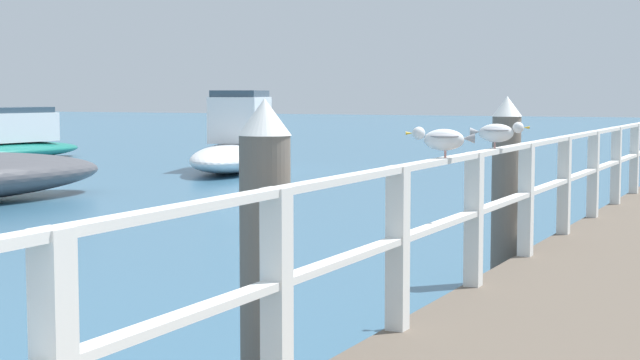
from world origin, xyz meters
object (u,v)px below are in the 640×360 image
object	(u,v)px
dock_piling_near	(265,266)
boat_0	(0,143)
seagull_background	(497,132)
boat_2	(237,144)
dock_piling_far	(506,189)
seagull_foreground	(443,138)

from	to	relation	value
dock_piling_near	boat_0	distance (m)	24.19
boat_0	seagull_background	bearing A→B (deg)	-30.66
seagull_background	boat_2	size ratio (longest dim) A/B	0.08
dock_piling_near	seagull_background	world-z (taller)	dock_piling_near
dock_piling_far	boat_0	world-z (taller)	dock_piling_far
dock_piling_near	seagull_foreground	distance (m)	2.01
boat_0	boat_2	size ratio (longest dim) A/B	1.09
dock_piling_far	seagull_foreground	xyz separation A→B (m)	(0.37, -3.02, 0.63)
seagull_background	seagull_foreground	bearing A→B (deg)	-19.84
seagull_background	dock_piling_far	bearing A→B (deg)	173.62
dock_piling_near	boat_2	size ratio (longest dim) A/B	0.33
dock_piling_far	seagull_foreground	world-z (taller)	dock_piling_far
dock_piling_near	boat_0	size ratio (longest dim) A/B	0.30
dock_piling_near	boat_2	bearing A→B (deg)	120.89
dock_piling_far	seagull_foreground	size ratio (longest dim) A/B	4.08
boat_0	boat_2	bearing A→B (deg)	3.56
boat_2	seagull_foreground	bearing A→B (deg)	-72.65
seagull_foreground	seagull_background	size ratio (longest dim) A/B	0.98
seagull_background	boat_2	bearing A→B (deg)	-161.43
dock_piling_far	boat_2	size ratio (longest dim) A/B	0.33
dock_piling_near	seagull_foreground	world-z (taller)	dock_piling_near
dock_piling_near	boat_0	world-z (taller)	dock_piling_near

